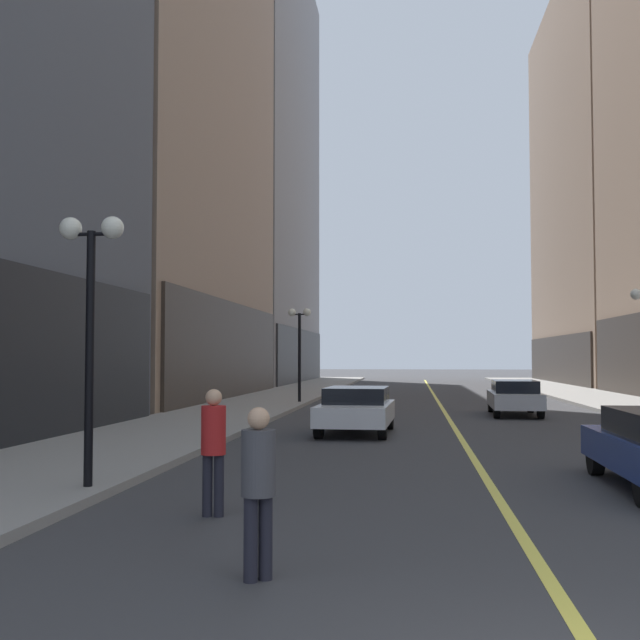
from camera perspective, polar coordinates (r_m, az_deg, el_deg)
ground_plane at (r=39.63m, az=8.65°, el=-5.88°), size 200.00×200.00×0.00m
sidewalk_left at (r=40.20m, az=-3.24°, el=-5.76°), size 4.50×78.00×0.15m
sidewalk_right at (r=40.74m, az=20.38°, el=-5.55°), size 4.50×78.00×0.15m
lane_centre_stripe at (r=39.63m, az=8.65°, el=-5.88°), size 0.16×70.00×0.01m
building_left_far at (r=68.43m, az=-6.89°, el=11.21°), size 13.21×26.00×37.49m
car_white at (r=22.25m, az=2.71°, el=-6.52°), size 2.10×4.34×1.32m
car_silver at (r=29.99m, az=14.14°, el=-5.47°), size 1.93×4.59×1.32m
pedestrian_with_orange_bag at (r=7.77m, az=-4.57°, el=-11.62°), size 0.48×0.48×1.69m
pedestrian_in_red_jacket at (r=10.86m, az=-7.86°, el=-8.89°), size 0.35×0.35×1.74m
street_lamp_left_near at (r=12.85m, az=-16.56°, el=2.15°), size 1.06×0.36×4.43m
street_lamp_left_far at (r=35.50m, az=-1.52°, el=-1.02°), size 1.06×0.36×4.43m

